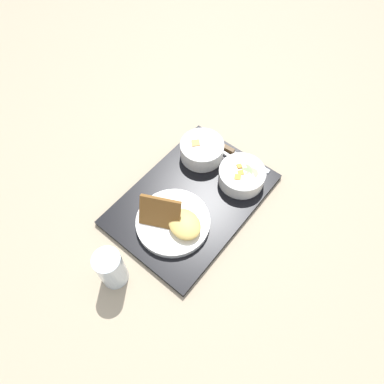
{
  "coord_description": "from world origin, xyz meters",
  "views": [
    {
      "loc": [
        0.4,
        0.29,
        0.84
      ],
      "look_at": [
        0.0,
        0.0,
        0.05
      ],
      "focal_mm": 32.0,
      "sensor_mm": 36.0,
      "label": 1
    }
  ],
  "objects": [
    {
      "name": "serving_tray",
      "position": [
        0.0,
        0.0,
        0.01
      ],
      "size": [
        0.47,
        0.34,
        0.02
      ],
      "color": "black",
      "rests_on": "ground_plane"
    },
    {
      "name": "glass_water",
      "position": [
        0.29,
        -0.03,
        0.05
      ],
      "size": [
        0.07,
        0.07,
        0.12
      ],
      "color": "silver",
      "rests_on": "ground_plane"
    },
    {
      "name": "bowl_soup",
      "position": [
        -0.14,
        -0.06,
        0.05
      ],
      "size": [
        0.13,
        0.13,
        0.06
      ],
      "color": "white",
      "rests_on": "serving_tray"
    },
    {
      "name": "bowl_salad",
      "position": [
        -0.13,
        0.08,
        0.04
      ],
      "size": [
        0.13,
        0.13,
        0.05
      ],
      "color": "white",
      "rests_on": "serving_tray"
    },
    {
      "name": "plate_main",
      "position": [
        0.1,
        0.01,
        0.03
      ],
      "size": [
        0.2,
        0.2,
        0.1
      ],
      "color": "white",
      "rests_on": "serving_tray"
    },
    {
      "name": "ground_plane",
      "position": [
        0.0,
        0.0,
        0.0
      ],
      "size": [
        4.0,
        4.0,
        0.0
      ],
      "primitive_type": "plane",
      "color": "tan"
    },
    {
      "name": "spoon",
      "position": [
        -0.18,
        0.01,
        0.02
      ],
      "size": [
        0.04,
        0.15,
        0.01
      ],
      "rotation": [
        0.0,
        0.0,
        1.46
      ],
      "color": "silver",
      "rests_on": "serving_tray"
    },
    {
      "name": "knife",
      "position": [
        -0.2,
        -0.0,
        0.02
      ],
      "size": [
        0.02,
        0.2,
        0.01
      ],
      "rotation": [
        0.0,
        0.0,
        1.58
      ],
      "color": "silver",
      "rests_on": "serving_tray"
    }
  ]
}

